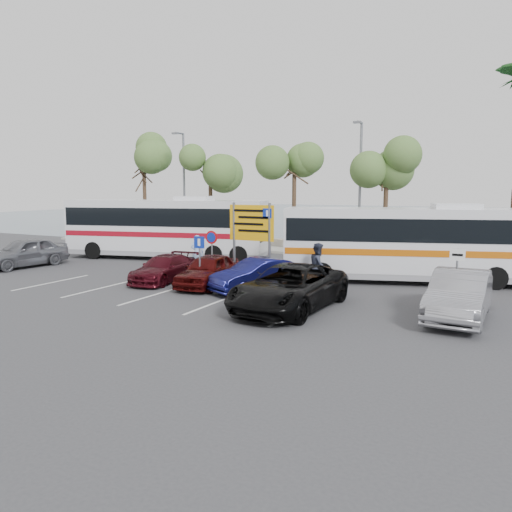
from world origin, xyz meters
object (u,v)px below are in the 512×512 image
at_px(suv_black, 289,288).
at_px(coach_bus_left, 166,230).
at_px(coach_bus_right, 413,246).
at_px(car_silver_a, 24,252).
at_px(car_blue, 258,275).
at_px(car_red, 208,270).
at_px(direction_sign, 252,229).
at_px(car_maroon, 164,269).
at_px(car_silver_b, 459,295).
at_px(pedestrian_far, 318,265).
at_px(street_lamp_right, 360,182).
at_px(pedestrian_near, 197,252).
at_px(street_lamp_left, 183,183).

bearing_deg(suv_black, coach_bus_left, 147.05).
distance_m(coach_bus_right, car_silver_a, 20.15).
bearing_deg(car_blue, coach_bus_right, 68.60).
height_order(car_red, suv_black, suv_black).
height_order(direction_sign, car_maroon, direction_sign).
xyz_separation_m(car_red, suv_black, (4.80, -2.25, 0.09)).
height_order(car_silver_b, pedestrian_far, pedestrian_far).
bearing_deg(car_maroon, pedestrian_far, 10.18).
distance_m(car_blue, car_red, 2.40).
relative_size(coach_bus_right, car_maroon, 2.82).
distance_m(coach_bus_right, car_silver_b, 6.46).
bearing_deg(car_red, coach_bus_right, 26.45).
bearing_deg(car_silver_b, car_blue, 174.88).
distance_m(street_lamp_right, pedestrian_near, 11.13).
distance_m(coach_bus_left, pedestrian_near, 4.86).
distance_m(coach_bus_left, car_maroon, 7.71).
bearing_deg(street_lamp_left, street_lamp_right, 0.00).
relative_size(street_lamp_right, coach_bus_left, 0.65).
bearing_deg(car_silver_b, car_silver_a, 179.06).
xyz_separation_m(street_lamp_left, pedestrian_far, (14.14, -10.15, -3.63)).
height_order(car_maroon, pedestrian_near, pedestrian_near).
bearing_deg(car_blue, coach_bus_left, 171.96).
distance_m(car_blue, suv_black, 3.29).
relative_size(car_maroon, pedestrian_near, 2.26).
xyz_separation_m(direction_sign, pedestrian_far, (3.13, 0.18, -1.46)).
height_order(coach_bus_left, car_silver_b, coach_bus_left).
xyz_separation_m(street_lamp_right, coach_bus_left, (-10.14, -5.87, -2.85)).
relative_size(coach_bus_right, car_silver_a, 2.51).
xyz_separation_m(street_lamp_right, car_red, (-3.22, -12.02, -3.90)).
distance_m(street_lamp_left, car_silver_b, 24.11).
relative_size(coach_bus_right, car_silver_b, 2.44).
xyz_separation_m(car_silver_b, pedestrian_near, (-13.15, 4.39, 0.12)).
bearing_deg(pedestrian_near, car_silver_b, 134.20).
height_order(coach_bus_right, suv_black, coach_bus_right).
height_order(car_maroon, suv_black, suv_black).
xyz_separation_m(car_red, pedestrian_near, (-2.93, 3.50, 0.21)).
relative_size(car_blue, car_maroon, 1.00).
distance_m(car_red, pedestrian_far, 4.75).
height_order(street_lamp_right, pedestrian_far, street_lamp_right).
xyz_separation_m(car_blue, pedestrian_far, (1.96, 1.87, 0.29)).
xyz_separation_m(direction_sign, car_blue, (1.17, -1.70, -1.75)).
distance_m(street_lamp_left, street_lamp_right, 13.00).
xyz_separation_m(coach_bus_right, pedestrian_near, (-10.65, -1.50, -0.75)).
height_order(coach_bus_left, pedestrian_near, coach_bus_left).
xyz_separation_m(coach_bus_right, car_red, (-7.72, -5.00, -0.96)).
bearing_deg(car_blue, car_maroon, -154.60).
bearing_deg(coach_bus_left, pedestrian_near, -33.61).
bearing_deg(street_lamp_right, pedestrian_far, -83.61).
relative_size(street_lamp_left, car_red, 1.95).
bearing_deg(coach_bus_left, direction_sign, -28.67).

